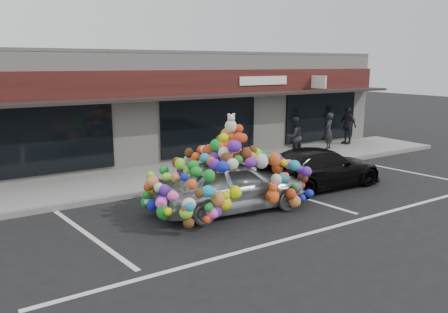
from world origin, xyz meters
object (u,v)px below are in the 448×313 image
toy_car (231,179)px  pedestrian_b (294,137)px  pedestrian_a (328,131)px  pedestrian_c (347,125)px  black_sedan (320,168)px

toy_car → pedestrian_b: bearing=-49.3°
pedestrian_a → pedestrian_c: 1.76m
pedestrian_a → pedestrian_b: size_ratio=1.01×
toy_car → pedestrian_c: size_ratio=2.62×
toy_car → pedestrian_b: toy_car is taller
black_sedan → pedestrian_c: size_ratio=2.49×
toy_car → pedestrian_a: (7.82, 4.26, 0.09)m
black_sedan → pedestrian_c: pedestrian_c is taller
toy_car → pedestrian_c: toy_car is taller
toy_car → pedestrian_b: (5.57, 3.92, 0.08)m
pedestrian_c → pedestrian_a: bearing=-72.2°
pedestrian_b → pedestrian_c: 4.03m
pedestrian_c → black_sedan: bearing=-51.5°
toy_car → black_sedan: toy_car is taller
toy_car → pedestrian_c: 10.63m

